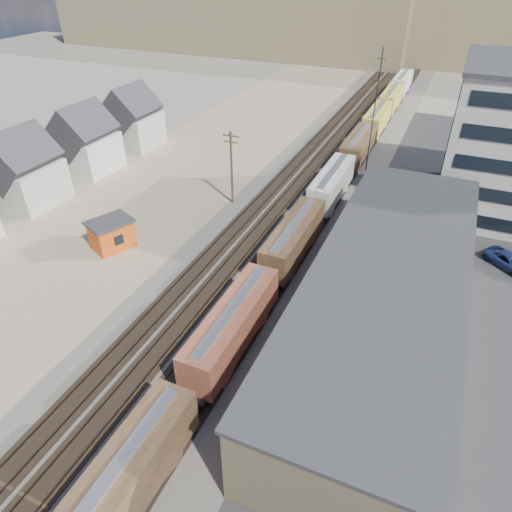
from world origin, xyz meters
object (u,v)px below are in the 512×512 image
at_px(utility_pole_north, 232,166).
at_px(parked_car_blue, 510,261).
at_px(maintenance_shed, 112,234).
at_px(freight_train, 346,163).

distance_m(utility_pole_north, parked_car_blue, 34.86).
height_order(utility_pole_north, maintenance_shed, utility_pole_north).
bearing_deg(parked_car_blue, maintenance_shed, 146.14).
bearing_deg(freight_train, maintenance_shed, -124.82).
xyz_separation_m(utility_pole_north, parked_car_blue, (34.52, -1.77, -4.52)).
bearing_deg(utility_pole_north, maintenance_shed, -116.15).
distance_m(freight_train, utility_pole_north, 18.10).
bearing_deg(parked_car_blue, freight_train, 94.12).
bearing_deg(parked_car_blue, utility_pole_north, 124.86).
height_order(utility_pole_north, parked_car_blue, utility_pole_north).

